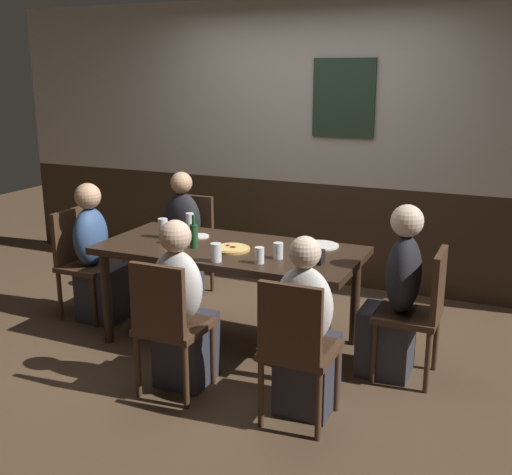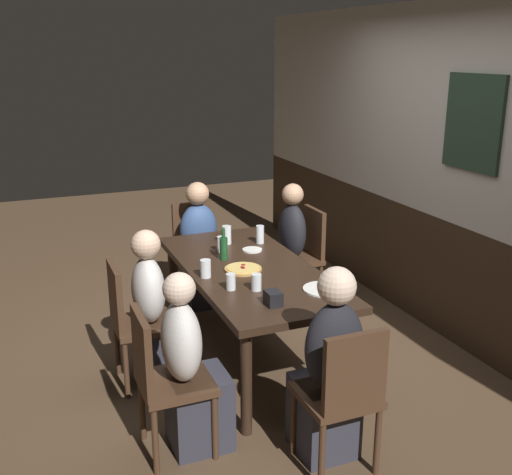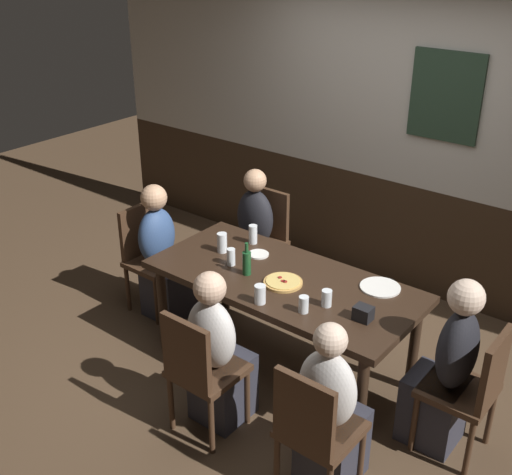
{
  "view_description": "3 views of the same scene",
  "coord_description": "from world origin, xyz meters",
  "views": [
    {
      "loc": [
        1.92,
        -3.83,
        1.96
      ],
      "look_at": [
        0.21,
        -0.02,
        0.84
      ],
      "focal_mm": 43.7,
      "sensor_mm": 36.0,
      "label": 1
    },
    {
      "loc": [
        3.8,
        -1.5,
        2.23
      ],
      "look_at": [
        -0.03,
        0.07,
        0.95
      ],
      "focal_mm": 42.69,
      "sensor_mm": 36.0,
      "label": 2
    },
    {
      "loc": [
        2.2,
        -3.08,
        2.89
      ],
      "look_at": [
        -0.25,
        0.02,
        0.96
      ],
      "focal_mm": 44.92,
      "sensor_mm": 36.0,
      "label": 3
    }
  ],
  "objects": [
    {
      "name": "wall_back",
      "position": [
        0.0,
        1.65,
        1.3
      ],
      "size": [
        6.4,
        0.13,
        2.6
      ],
      "color": "#332316",
      "rests_on": "ground_plane"
    },
    {
      "name": "pint_glass_pale",
      "position": [
        0.07,
        -0.35,
        0.79
      ],
      "size": [
        0.07,
        0.07,
        0.12
      ],
      "color": "silver",
      "rests_on": "dining_table"
    },
    {
      "name": "condiment_caddy",
      "position": [
        0.68,
        -0.11,
        0.79
      ],
      "size": [
        0.11,
        0.09,
        0.09
      ],
      "primitive_type": "cube",
      "color": "black",
      "rests_on": "dining_table"
    },
    {
      "name": "plate_white_large",
      "position": [
        0.58,
        0.29,
        0.75
      ],
      "size": [
        0.27,
        0.27,
        0.01
      ],
      "primitive_type": "cylinder",
      "color": "white",
      "rests_on": "dining_table"
    },
    {
      "name": "chair_left_far",
      "position": [
        -0.83,
        0.85,
        0.5
      ],
      "size": [
        0.4,
        0.4,
        0.88
      ],
      "color": "#422B1C",
      "rests_on": "ground_plane"
    },
    {
      "name": "beer_glass_tall",
      "position": [
        0.42,
        -0.12,
        0.79
      ],
      "size": [
        0.07,
        0.07,
        0.11
      ],
      "color": "silver",
      "rests_on": "dining_table"
    },
    {
      "name": "chair_mid_near",
      "position": [
        0.0,
        -0.85,
        0.5
      ],
      "size": [
        0.4,
        0.4,
        0.88
      ],
      "color": "#422B1C",
      "rests_on": "ground_plane"
    },
    {
      "name": "pint_glass_stout",
      "position": [
        0.35,
        -0.27,
        0.79
      ],
      "size": [
        0.06,
        0.06,
        0.11
      ],
      "color": "silver",
      "rests_on": "dining_table"
    },
    {
      "name": "chair_head_east",
      "position": [
        1.35,
        0.0,
        0.5
      ],
      "size": [
        0.4,
        0.4,
        0.88
      ],
      "color": "#422B1C",
      "rests_on": "ground_plane"
    },
    {
      "name": "person_mid_near",
      "position": [
        0.0,
        -0.69,
        0.46
      ],
      "size": [
        0.34,
        0.37,
        1.1
      ],
      "color": "#2D2D38",
      "rests_on": "ground_plane"
    },
    {
      "name": "beer_glass_half",
      "position": [
        -0.4,
        -0.07,
        0.79
      ],
      "size": [
        0.06,
        0.06,
        0.12
      ],
      "color": "silver",
      "rests_on": "dining_table"
    },
    {
      "name": "beer_bottle_green",
      "position": [
        -0.23,
        -0.11,
        0.83
      ],
      "size": [
        0.06,
        0.06,
        0.24
      ],
      "color": "#194723",
      "rests_on": "dining_table"
    },
    {
      "name": "highball_clear",
      "position": [
        -0.49,
        0.29,
        0.81
      ],
      "size": [
        0.06,
        0.06,
        0.14
      ],
      "color": "silver",
      "rests_on": "dining_table"
    },
    {
      "name": "pizza",
      "position": [
        0.04,
        -0.06,
        0.75
      ],
      "size": [
        0.26,
        0.26,
        0.03
      ],
      "color": "tan",
      "rests_on": "dining_table"
    },
    {
      "name": "person_head_east",
      "position": [
        1.19,
        0.0,
        0.49
      ],
      "size": [
        0.37,
        0.34,
        1.16
      ],
      "color": "#2D2D38",
      "rests_on": "ground_plane"
    },
    {
      "name": "person_left_far",
      "position": [
        -0.83,
        0.69,
        0.47
      ],
      "size": [
        0.34,
        0.37,
        1.12
      ],
      "color": "#2D2D38",
      "rests_on": "ground_plane"
    },
    {
      "name": "person_head_west",
      "position": [
        -1.19,
        0.0,
        0.47
      ],
      "size": [
        0.37,
        0.34,
        1.12
      ],
      "color": "#2D2D38",
      "rests_on": "ground_plane"
    },
    {
      "name": "chair_head_west",
      "position": [
        -1.35,
        0.0,
        0.5
      ],
      "size": [
        0.4,
        0.4,
        0.88
      ],
      "color": "#422B1C",
      "rests_on": "ground_plane"
    },
    {
      "name": "tumbler_water",
      "position": [
        -0.58,
        0.04,
        0.8
      ],
      "size": [
        0.07,
        0.07,
        0.15
      ],
      "color": "silver",
      "rests_on": "dining_table"
    },
    {
      "name": "ground_plane",
      "position": [
        0.0,
        0.0,
        0.0
      ],
      "size": [
        12.0,
        12.0,
        0.0
      ],
      "primitive_type": "plane",
      "color": "#4C3826"
    },
    {
      "name": "person_right_near",
      "position": [
        0.83,
        -0.68,
        0.45
      ],
      "size": [
        0.34,
        0.37,
        1.09
      ],
      "color": "#2D2D38",
      "rests_on": "ground_plane"
    },
    {
      "name": "dining_table",
      "position": [
        0.0,
        0.0,
        0.66
      ],
      "size": [
        1.88,
        0.87,
        0.74
      ],
      "color": "black",
      "rests_on": "ground_plane"
    },
    {
      "name": "plate_white_small",
      "position": [
        -0.34,
        0.16,
        0.75
      ],
      "size": [
        0.15,
        0.15,
        0.01
      ],
      "primitive_type": "cylinder",
      "color": "white",
      "rests_on": "dining_table"
    },
    {
      "name": "chair_right_near",
      "position": [
        0.83,
        -0.85,
        0.5
      ],
      "size": [
        0.4,
        0.4,
        0.88
      ],
      "color": "#422B1C",
      "rests_on": "ground_plane"
    }
  ]
}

